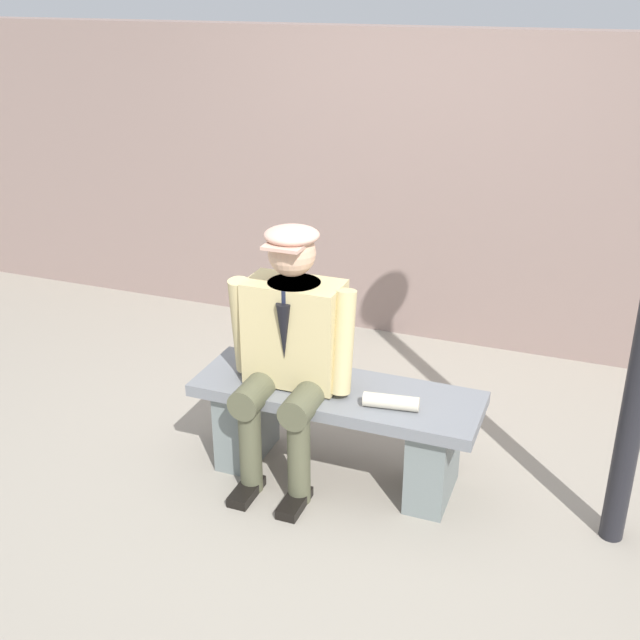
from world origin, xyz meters
The scene contains 5 objects.
ground_plane centered at (0.00, 0.00, 0.00)m, with size 30.00×30.00×0.00m, color gray.
bench centered at (0.00, 0.00, 0.31)m, with size 1.41×0.47×0.49m.
seated_man centered at (0.22, 0.06, 0.72)m, with size 0.63×0.58×1.29m.
rolled_magazine centered at (-0.30, 0.09, 0.53)m, with size 0.07×0.07×0.26m, color beige.
stadium_wall centered at (0.00, -1.90, 1.02)m, with size 12.00×0.24×2.05m, color gray.
Camera 1 is at (-1.12, 3.15, 2.33)m, focal length 43.90 mm.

